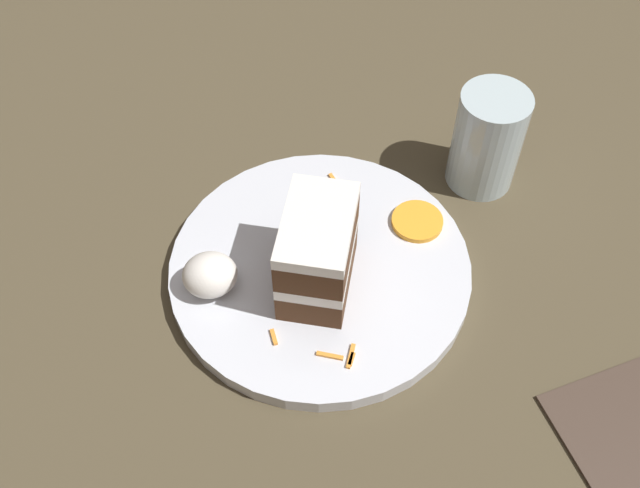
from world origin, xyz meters
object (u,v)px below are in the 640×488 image
object	(u,v)px
cake_slice	(318,252)
orange_garnish	(417,221)
cream_dollop	(210,275)
drinking_glass	(486,145)
plate	(320,269)

from	to	relation	value
cake_slice	orange_garnish	xyz separation A→B (m)	(0.12, 0.05, -0.04)
orange_garnish	cake_slice	bearing A→B (deg)	-155.72
cream_dollop	drinking_glass	distance (m)	0.33
orange_garnish	plate	bearing A→B (deg)	-163.35
orange_garnish	drinking_glass	world-z (taller)	drinking_glass
cake_slice	orange_garnish	distance (m)	0.13
cream_dollop	orange_garnish	bearing A→B (deg)	10.39
orange_garnish	drinking_glass	distance (m)	0.12
cream_dollop	plate	bearing A→B (deg)	3.84
cake_slice	cream_dollop	world-z (taller)	cake_slice
plate	orange_garnish	size ratio (longest dim) A/B	5.65
plate	drinking_glass	size ratio (longest dim) A/B	2.58
plate	cream_dollop	distance (m)	0.11
cake_slice	orange_garnish	bearing A→B (deg)	44.95
orange_garnish	drinking_glass	size ratio (longest dim) A/B	0.46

